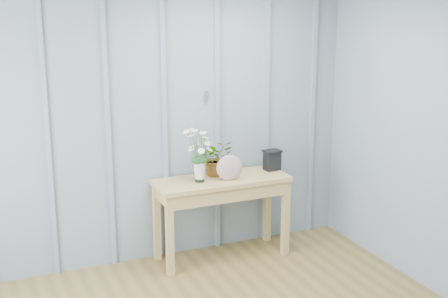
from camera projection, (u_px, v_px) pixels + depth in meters
name	position (u px, v px, depth m)	size (l,w,h in m)	color
room_shell	(189.00, 52.00, 3.99)	(4.00, 4.50, 2.50)	gray
sideboard	(222.00, 190.00, 5.55)	(1.20, 0.45, 0.75)	tan
daisy_vase	(199.00, 146.00, 5.34)	(0.36, 0.27, 0.51)	black
spider_plant	(216.00, 158.00, 5.58)	(0.29, 0.25, 0.33)	#183B19
felt_disc_vessel	(229.00, 168.00, 5.44)	(0.23, 0.06, 0.23)	#7C495A
carved_box	(272.00, 160.00, 5.75)	(0.17, 0.14, 0.19)	black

